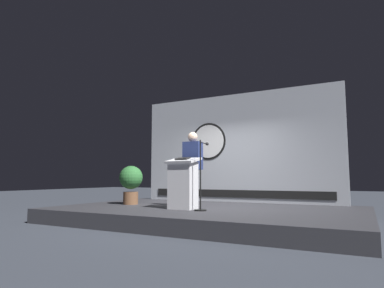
# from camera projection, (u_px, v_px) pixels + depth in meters

# --- Properties ---
(ground_plane) EXTENTS (40.00, 40.00, 0.00)m
(ground_plane) POSITION_uv_depth(u_px,v_px,m) (207.00, 222.00, 7.08)
(ground_plane) COLOR #383D47
(stage_platform) EXTENTS (6.40, 4.00, 0.30)m
(stage_platform) POSITION_uv_depth(u_px,v_px,m) (207.00, 215.00, 7.10)
(stage_platform) COLOR #333338
(stage_platform) RESTS_ON ground
(banner_display) EXTENTS (5.48, 0.12, 2.92)m
(banner_display) POSITION_uv_depth(u_px,v_px,m) (235.00, 148.00, 8.90)
(banner_display) COLOR #B2B7C1
(banner_display) RESTS_ON stage_platform
(podium) EXTENTS (0.64, 0.50, 1.08)m
(podium) POSITION_uv_depth(u_px,v_px,m) (183.00, 183.00, 6.81)
(podium) COLOR silver
(podium) RESTS_ON stage_platform
(speaker_person) EXTENTS (0.40, 0.26, 1.66)m
(speaker_person) POSITION_uv_depth(u_px,v_px,m) (193.00, 168.00, 7.27)
(speaker_person) COLOR black
(speaker_person) RESTS_ON stage_platform
(microphone_stand) EXTENTS (0.24, 0.47, 1.39)m
(microphone_stand) POSITION_uv_depth(u_px,v_px,m) (201.00, 186.00, 6.49)
(microphone_stand) COLOR black
(microphone_stand) RESTS_ON stage_platform
(potted_plant) EXTENTS (0.57, 0.57, 0.93)m
(potted_plant) POSITION_uv_depth(u_px,v_px,m) (131.00, 181.00, 8.02)
(potted_plant) COLOR brown
(potted_plant) RESTS_ON stage_platform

